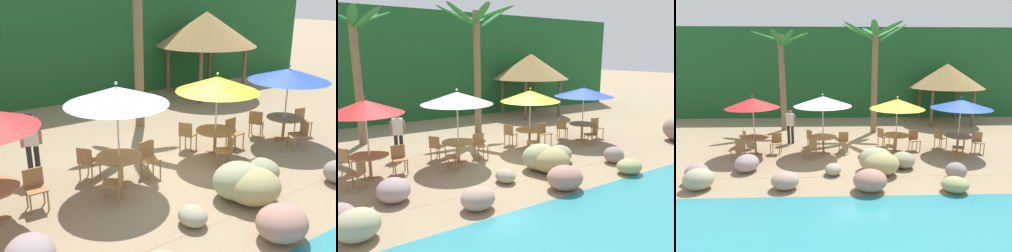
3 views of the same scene
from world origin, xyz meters
The scene contains 23 objects.
ground_plane centered at (0.00, 0.00, 0.00)m, with size 120.00×120.00×0.00m, color #937F60.
terrace_deck centered at (0.00, 0.00, 0.00)m, with size 18.00×5.20×0.01m.
foliage_backdrop centered at (0.00, 9.00, 3.00)m, with size 28.00×2.40×6.00m.
rock_seawall centered at (1.10, -2.81, 0.39)m, with size 17.18×3.33×1.07m.
chair_red_seaward centered at (-3.46, 0.01, 0.51)m, with size 0.43×0.44×0.87m.
umbrella_white centered at (-1.49, -0.03, 2.21)m, with size 2.37×2.37×2.53m.
dining_table_white centered at (-1.49, -0.03, 0.61)m, with size 1.10×1.10×0.74m.
chair_white_seaward centered at (-0.64, 0.05, 0.51)m, with size 0.42×0.43×0.87m.
chair_white_inland centered at (-2.04, 0.62, 0.51)m, with size 0.59×0.59×0.87m.
chair_white_left centered at (-1.94, -0.76, 0.51)m, with size 0.60×0.59×0.87m.
umbrella_yellow centered at (1.60, 0.14, 2.06)m, with size 2.29×2.29×2.38m.
dining_table_yellow centered at (1.60, 0.14, 0.61)m, with size 1.10×1.10×0.74m.
chair_yellow_seaward centered at (2.44, 0.31, 0.51)m, with size 0.46×0.47×0.87m.
chair_yellow_inland centered at (1.13, 0.85, 0.51)m, with size 0.57×0.57×0.87m.
chair_yellow_left centered at (1.29, -0.66, 0.51)m, with size 0.57×0.57×0.87m.
umbrella_blue centered at (4.18, -0.12, 2.08)m, with size 2.44×2.44×2.38m.
dining_table_blue centered at (4.18, -0.12, 0.61)m, with size 1.10×1.10×0.74m.
chair_blue_seaward centered at (5.04, -0.12, 0.51)m, with size 0.46×0.47×0.87m.
chair_blue_inland centered at (3.65, 0.55, 0.51)m, with size 0.59×0.58×0.87m.
chair_blue_left centered at (3.94, -0.94, 0.51)m, with size 0.56×0.55×0.87m.
palm_tree_second centered at (1.10, 3.57, 4.03)m, with size 3.49×3.62×5.76m.
palapa_hut centered at (5.92, 6.00, 2.92)m, with size 4.48×4.48×3.67m.
waiter_in_white centered at (-3.09, 1.50, 0.99)m, with size 0.52×0.33×1.70m.
Camera 1 is at (-5.13, -7.62, 4.32)m, focal length 41.11 mm.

